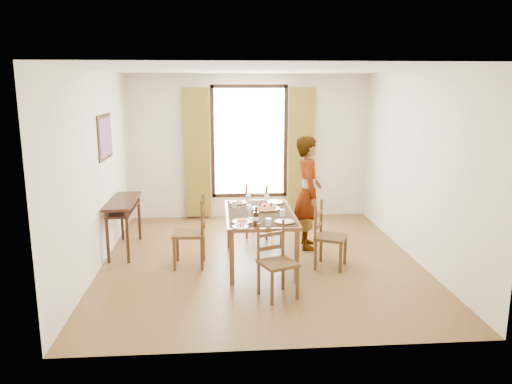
{
  "coord_description": "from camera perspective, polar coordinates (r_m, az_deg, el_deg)",
  "views": [
    {
      "loc": [
        -0.59,
        -6.85,
        2.5
      ],
      "look_at": [
        -0.06,
        0.08,
        1.0
      ],
      "focal_mm": 35.0,
      "sensor_mm": 36.0,
      "label": 1
    }
  ],
  "objects": [
    {
      "name": "ground",
      "position": [
        7.32,
        0.49,
        -7.79
      ],
      "size": [
        5.0,
        5.0,
        0.0
      ],
      "primitive_type": "plane",
      "color": "#462616",
      "rests_on": "ground"
    },
    {
      "name": "plate_nw",
      "position": [
        7.48,
        -2.05,
        -1.1
      ],
      "size": [
        0.27,
        0.27,
        0.05
      ],
      "primitive_type": null,
      "color": "silver",
      "rests_on": "dining_table"
    },
    {
      "name": "wine_glass_a",
      "position": [
        6.62,
        -0.66,
        -2.27
      ],
      "size": [
        0.08,
        0.08,
        0.18
      ],
      "primitive_type": null,
      "color": "white",
      "rests_on": "dining_table"
    },
    {
      "name": "room_shell",
      "position": [
        7.07,
        0.38,
        4.39
      ],
      "size": [
        4.6,
        5.1,
        2.74
      ],
      "color": "beige",
      "rests_on": "ground"
    },
    {
      "name": "tumbler_b",
      "position": [
        7.2,
        -2.49,
        -1.44
      ],
      "size": [
        0.07,
        0.07,
        0.1
      ],
      "primitive_type": "cylinder",
      "color": "silver",
      "rests_on": "dining_table"
    },
    {
      "name": "plate_se",
      "position": [
        6.46,
        3.32,
        -3.26
      ],
      "size": [
        0.27,
        0.27,
        0.05
      ],
      "primitive_type": null,
      "color": "silver",
      "rests_on": "dining_table"
    },
    {
      "name": "pasta_platter",
      "position": [
        7.1,
        1.11,
        -1.63
      ],
      "size": [
        0.4,
        0.4,
        0.1
      ],
      "primitive_type": null,
      "color": "#BE4818",
      "rests_on": "dining_table"
    },
    {
      "name": "caprese_plate",
      "position": [
        6.24,
        -1.79,
        -3.88
      ],
      "size": [
        0.2,
        0.2,
        0.04
      ],
      "primitive_type": null,
      "color": "silver",
      "rests_on": "dining_table"
    },
    {
      "name": "man",
      "position": [
        7.72,
        5.97,
        -0.08
      ],
      "size": [
        0.68,
        0.48,
        1.74
      ],
      "primitive_type": "imported",
      "rotation": [
        0.0,
        0.0,
        1.52
      ],
      "color": "#94969C",
      "rests_on": "ground"
    },
    {
      "name": "chair_west",
      "position": [
        7.04,
        -7.38,
        -4.79
      ],
      "size": [
        0.45,
        0.45,
        0.99
      ],
      "rotation": [
        0.0,
        0.0,
        -1.6
      ],
      "color": "#50351A",
      "rests_on": "ground"
    },
    {
      "name": "chair_south",
      "position": [
        6.01,
        2.36,
        -8.13
      ],
      "size": [
        0.52,
        0.52,
        0.9
      ],
      "rotation": [
        0.0,
        0.0,
        0.39
      ],
      "color": "#50351A",
      "rests_on": "ground"
    },
    {
      "name": "console_table",
      "position": [
        7.81,
        -14.91,
        -1.69
      ],
      "size": [
        0.38,
        1.2,
        0.8
      ],
      "color": "black",
      "rests_on": "ground"
    },
    {
      "name": "plate_ne",
      "position": [
        7.49,
        2.19,
        -1.08
      ],
      "size": [
        0.27,
        0.27,
        0.05
      ],
      "primitive_type": null,
      "color": "silver",
      "rests_on": "dining_table"
    },
    {
      "name": "wine_glass_b",
      "position": [
        7.3,
        1.26,
        -0.91
      ],
      "size": [
        0.08,
        0.08,
        0.18
      ],
      "primitive_type": null,
      "color": "white",
      "rests_on": "dining_table"
    },
    {
      "name": "wine_bottle",
      "position": [
        6.26,
        0.01,
        -2.83
      ],
      "size": [
        0.07,
        0.07,
        0.25
      ],
      "primitive_type": null,
      "color": "black",
      "rests_on": "dining_table"
    },
    {
      "name": "plate_sw",
      "position": [
        6.45,
        -1.58,
        -3.27
      ],
      "size": [
        0.27,
        0.27,
        0.05
      ],
      "primitive_type": null,
      "color": "silver",
      "rests_on": "dining_table"
    },
    {
      "name": "wine_glass_c",
      "position": [
        7.33,
        -0.86,
        -0.85
      ],
      "size": [
        0.08,
        0.08,
        0.18
      ],
      "primitive_type": null,
      "color": "white",
      "rests_on": "dining_table"
    },
    {
      "name": "chair_north",
      "position": [
        8.3,
        0.37,
        -2.31
      ],
      "size": [
        0.53,
        0.53,
        0.91
      ],
      "rotation": [
        0.0,
        0.0,
        2.74
      ],
      "color": "#50351A",
      "rests_on": "ground"
    },
    {
      "name": "tumbler_c",
      "position": [
        6.28,
        1.43,
        -3.48
      ],
      "size": [
        0.07,
        0.07,
        0.1
      ],
      "primitive_type": "cylinder",
      "color": "silver",
      "rests_on": "dining_table"
    },
    {
      "name": "tumbler_a",
      "position": [
        6.73,
        3.05,
        -2.42
      ],
      "size": [
        0.07,
        0.07,
        0.1
      ],
      "primitive_type": "cylinder",
      "color": "silver",
      "rests_on": "dining_table"
    },
    {
      "name": "chair_east",
      "position": [
        7.01,
        8.28,
        -5.17
      ],
      "size": [
        0.54,
        0.54,
        0.92
      ],
      "rotation": [
        0.0,
        0.0,
        1.15
      ],
      "color": "#50351A",
      "rests_on": "ground"
    },
    {
      "name": "dining_table",
      "position": [
        6.99,
        0.41,
        -2.86
      ],
      "size": [
        0.95,
        1.6,
        0.76
      ],
      "color": "brown",
      "rests_on": "ground"
    }
  ]
}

